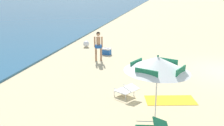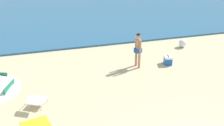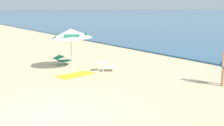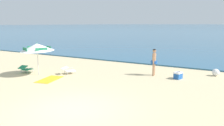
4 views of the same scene
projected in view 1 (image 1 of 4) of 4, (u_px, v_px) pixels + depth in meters
The scene contains 6 objects.
beach_umbrella_striped_main at pixel (158, 64), 8.03m from camera, with size 2.45×2.46×2.03m.
lounge_chair_under_umbrella at pixel (127, 90), 9.99m from camera, with size 0.89×1.00×0.50m.
person_standing_near_shore at pixel (98, 44), 14.83m from camera, with size 0.40×0.49×1.65m.
cooler_box at pixel (107, 51), 16.45m from camera, with size 0.47×0.57×0.43m.
beach_ball at pixel (86, 44), 18.54m from camera, with size 0.44×0.44×0.44m, color white.
beach_towel at pixel (170, 100), 9.74m from camera, with size 0.90×1.80×0.01m, color gold.
Camera 1 is at (-13.40, 3.20, 3.95)m, focal length 42.70 mm.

